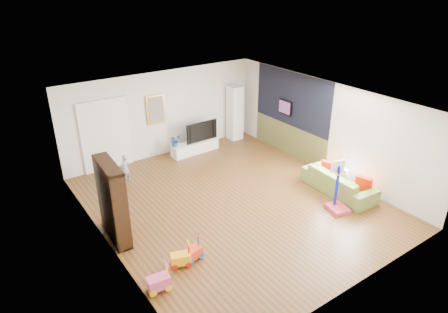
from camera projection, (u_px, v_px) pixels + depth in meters
floor at (233, 202)px, 10.31m from camera, size 6.50×7.50×0.00m
ceiling at (234, 101)px, 9.17m from camera, size 6.50×7.50×0.00m
wall_back at (163, 114)px, 12.52m from camera, size 6.50×0.00×2.70m
wall_front at (360, 228)px, 6.95m from camera, size 6.50×0.00×2.70m
wall_left at (104, 193)px, 8.05m from camera, size 0.00×7.50×2.70m
wall_right at (325, 128)px, 11.42m from camera, size 0.00×7.50×2.70m
navy_accent at (292, 99)px, 12.25m from camera, size 0.01×3.20×1.70m
olive_wainscot at (289, 140)px, 12.82m from camera, size 0.01×3.20×1.00m
doorway at (106, 136)px, 11.63m from camera, size 1.45×0.06×2.10m
painting_back at (156, 110)px, 12.28m from camera, size 0.62×0.06×0.92m
artwork_right at (285, 107)px, 12.49m from camera, size 0.04×0.56×0.46m
media_console at (195, 147)px, 13.05m from camera, size 1.64×0.47×0.38m
tall_cabinet at (235, 113)px, 13.84m from camera, size 0.45×0.45×1.90m
bookshelf at (112, 202)px, 8.59m from camera, size 0.40×1.26×1.82m
sofa at (339, 182)px, 10.65m from camera, size 0.94×2.13×0.61m
basketball_hoop at (341, 188)px, 9.69m from camera, size 0.56×0.63×1.29m
ride_on_yellow at (180, 255)px, 7.98m from camera, size 0.46×0.37×0.53m
ride_on_orange at (193, 249)px, 8.15m from camera, size 0.43×0.32×0.52m
ride_on_pink at (158, 278)px, 7.36m from camera, size 0.45×0.31×0.56m
child at (125, 168)px, 11.13m from camera, size 0.36×0.29×0.84m
tv at (200, 131)px, 12.99m from camera, size 1.13×0.17×0.65m
vase_plant at (175, 141)px, 12.55m from camera, size 0.41×0.37×0.39m
pillow_left at (364, 183)px, 10.22m from camera, size 0.22×0.43×0.42m
pillow_center at (344, 174)px, 10.70m from camera, size 0.18×0.41×0.39m
pillow_right at (328, 167)px, 11.09m from camera, size 0.17×0.37×0.36m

